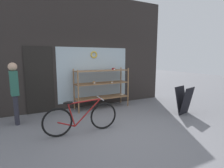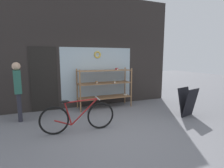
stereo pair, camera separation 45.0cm
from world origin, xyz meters
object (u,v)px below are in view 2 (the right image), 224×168
Objects in this scene: display_case at (105,84)px; bicycle at (78,117)px; sandwich_board at (188,102)px; pedestrian at (18,87)px.

display_case is 2.18m from bicycle.
display_case is at bearing 55.79° from bicycle.
display_case is 1.06× the size of bicycle.
display_case is at bearing 122.65° from sandwich_board.
display_case is 1.15× the size of pedestrian.
bicycle is at bearing 163.09° from sandwich_board.
sandwich_board is at bearing 0.75° from bicycle.
bicycle is at bearing 39.88° from pedestrian.
display_case reaches higher than bicycle.
sandwich_board is (1.97, -1.82, -0.40)m from display_case.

